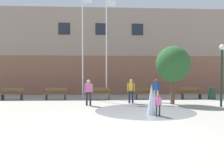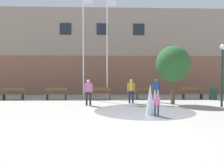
{
  "view_description": "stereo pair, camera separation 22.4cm",
  "coord_description": "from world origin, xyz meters",
  "px_view_note": "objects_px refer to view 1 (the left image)",
  "views": [
    {
      "loc": [
        -0.05,
        -6.67,
        1.84
      ],
      "look_at": [
        0.67,
        7.26,
        1.3
      ],
      "focal_mm": 35.0,
      "sensor_mm": 36.0,
      "label": 1
    },
    {
      "loc": [
        0.18,
        -6.68,
        1.84
      ],
      "look_at": [
        0.67,
        7.26,
        1.3
      ],
      "focal_mm": 35.0,
      "sensor_mm": 36.0,
      "label": 2
    }
  ],
  "objects_px": {
    "flagpole_left": "(83,43)",
    "park_bench_far_right": "(191,93)",
    "park_bench_left_of_flagpoles": "(12,94)",
    "flagpole_right": "(107,44)",
    "park_bench_under_right_flagpole": "(145,93)",
    "street_tree_near_building": "(173,64)",
    "teen_by_trashcan": "(89,90)",
    "adult_watching": "(156,89)",
    "child_running": "(158,104)",
    "trash_can": "(212,94)",
    "adult_in_red": "(131,89)",
    "park_bench_center": "(100,93)",
    "park_bench_under_left_flagpole": "(56,93)",
    "lamp_post_right_lane": "(222,66)"
  },
  "relations": [
    {
      "from": "park_bench_under_right_flagpole",
      "to": "flagpole_right",
      "type": "bearing_deg",
      "value": 167.31
    },
    {
      "from": "child_running",
      "to": "adult_in_red",
      "type": "distance_m",
      "value": 4.76
    },
    {
      "from": "park_bench_left_of_flagpoles",
      "to": "park_bench_far_right",
      "type": "relative_size",
      "value": 1.0
    },
    {
      "from": "park_bench_under_left_flagpole",
      "to": "street_tree_near_building",
      "type": "xyz_separation_m",
      "value": [
        8.03,
        -2.94,
        2.08
      ]
    },
    {
      "from": "child_running",
      "to": "lamp_post_right_lane",
      "type": "height_order",
      "value": "lamp_post_right_lane"
    },
    {
      "from": "child_running",
      "to": "park_bench_center",
      "type": "bearing_deg",
      "value": -82.62
    },
    {
      "from": "adult_watching",
      "to": "street_tree_near_building",
      "type": "bearing_deg",
      "value": 154.02
    },
    {
      "from": "flagpole_left",
      "to": "street_tree_near_building",
      "type": "height_order",
      "value": "flagpole_left"
    },
    {
      "from": "park_bench_left_of_flagpoles",
      "to": "child_running",
      "type": "bearing_deg",
      "value": -37.65
    },
    {
      "from": "park_bench_left_of_flagpoles",
      "to": "lamp_post_right_lane",
      "type": "xyz_separation_m",
      "value": [
        13.76,
        -4.27,
        1.93
      ]
    },
    {
      "from": "child_running",
      "to": "adult_watching",
      "type": "distance_m",
      "value": 5.45
    },
    {
      "from": "park_bench_under_right_flagpole",
      "to": "street_tree_near_building",
      "type": "height_order",
      "value": "street_tree_near_building"
    },
    {
      "from": "park_bench_center",
      "to": "trash_can",
      "type": "relative_size",
      "value": 1.78
    },
    {
      "from": "flagpole_right",
      "to": "trash_can",
      "type": "xyz_separation_m",
      "value": [
        8.06,
        -1.1,
        -3.88
      ]
    },
    {
      "from": "park_bench_far_right",
      "to": "child_running",
      "type": "distance_m",
      "value": 8.42
    },
    {
      "from": "lamp_post_right_lane",
      "to": "park_bench_far_right",
      "type": "bearing_deg",
      "value": 90.3
    },
    {
      "from": "adult_in_red",
      "to": "park_bench_far_right",
      "type": "bearing_deg",
      "value": 133.96
    },
    {
      "from": "park_bench_under_right_flagpole",
      "to": "adult_watching",
      "type": "height_order",
      "value": "adult_watching"
    },
    {
      "from": "park_bench_left_of_flagpoles",
      "to": "lamp_post_right_lane",
      "type": "height_order",
      "value": "lamp_post_right_lane"
    },
    {
      "from": "adult_watching",
      "to": "adult_in_red",
      "type": "xyz_separation_m",
      "value": [
        -1.83,
        -0.57,
        0.0
      ]
    },
    {
      "from": "park_bench_under_right_flagpole",
      "to": "trash_can",
      "type": "bearing_deg",
      "value": -4.81
    },
    {
      "from": "lamp_post_right_lane",
      "to": "flagpole_right",
      "type": "bearing_deg",
      "value": 143.35
    },
    {
      "from": "flagpole_left",
      "to": "park_bench_far_right",
      "type": "bearing_deg",
      "value": -4.51
    },
    {
      "from": "park_bench_under_left_flagpole",
      "to": "flagpole_left",
      "type": "height_order",
      "value": "flagpole_left"
    },
    {
      "from": "park_bench_center",
      "to": "park_bench_under_left_flagpole",
      "type": "bearing_deg",
      "value": 177.99
    },
    {
      "from": "park_bench_center",
      "to": "adult_watching",
      "type": "height_order",
      "value": "adult_watching"
    },
    {
      "from": "teen_by_trashcan",
      "to": "park_bench_under_right_flagpole",
      "type": "bearing_deg",
      "value": 19.76
    },
    {
      "from": "adult_watching",
      "to": "street_tree_near_building",
      "type": "height_order",
      "value": "street_tree_near_building"
    },
    {
      "from": "child_running",
      "to": "flagpole_left",
      "type": "bearing_deg",
      "value": -76.39
    },
    {
      "from": "park_bench_far_right",
      "to": "street_tree_near_building",
      "type": "distance_m",
      "value": 4.38
    },
    {
      "from": "park_bench_far_right",
      "to": "adult_watching",
      "type": "relative_size",
      "value": 1.01
    },
    {
      "from": "adult_watching",
      "to": "flagpole_left",
      "type": "xyz_separation_m",
      "value": [
        -5.24,
        2.49,
        3.5
      ]
    },
    {
      "from": "street_tree_near_building",
      "to": "flagpole_left",
      "type": "bearing_deg",
      "value": 148.92
    },
    {
      "from": "park_bench_left_of_flagpoles",
      "to": "flagpole_left",
      "type": "distance_m",
      "value": 6.61
    },
    {
      "from": "child_running",
      "to": "lamp_post_right_lane",
      "type": "distance_m",
      "value": 5.66
    },
    {
      "from": "park_bench_center",
      "to": "street_tree_near_building",
      "type": "bearing_deg",
      "value": -31.02
    },
    {
      "from": "park_bench_left_of_flagpoles",
      "to": "child_running",
      "type": "xyz_separation_m",
      "value": [
        9.23,
        -7.12,
        0.1
      ]
    },
    {
      "from": "park_bench_far_right",
      "to": "trash_can",
      "type": "relative_size",
      "value": 1.78
    },
    {
      "from": "adult_in_red",
      "to": "flagpole_left",
      "type": "bearing_deg",
      "value": -113.15
    },
    {
      "from": "street_tree_near_building",
      "to": "park_bench_far_right",
      "type": "bearing_deg",
      "value": 50.17
    },
    {
      "from": "park_bench_center",
      "to": "park_bench_under_right_flagpole",
      "type": "distance_m",
      "value": 3.54
    },
    {
      "from": "trash_can",
      "to": "adult_watching",
      "type": "bearing_deg",
      "value": -163.5
    },
    {
      "from": "flagpole_left",
      "to": "trash_can",
      "type": "bearing_deg",
      "value": -6.3
    },
    {
      "from": "park_bench_under_right_flagpole",
      "to": "adult_watching",
      "type": "relative_size",
      "value": 1.01
    },
    {
      "from": "park_bench_left_of_flagpoles",
      "to": "flagpole_right",
      "type": "distance_m",
      "value": 8.14
    },
    {
      "from": "park_bench_under_left_flagpole",
      "to": "park_bench_under_right_flagpole",
      "type": "xyz_separation_m",
      "value": [
        6.87,
        0.02,
        0.0
      ]
    },
    {
      "from": "adult_in_red",
      "to": "trash_can",
      "type": "xyz_separation_m",
      "value": [
        6.53,
        1.96,
        -0.48
      ]
    },
    {
      "from": "park_bench_left_of_flagpoles",
      "to": "flagpole_right",
      "type": "height_order",
      "value": "flagpole_right"
    },
    {
      "from": "teen_by_trashcan",
      "to": "street_tree_near_building",
      "type": "xyz_separation_m",
      "value": [
        5.37,
        0.4,
        1.62
      ]
    },
    {
      "from": "adult_watching",
      "to": "adult_in_red",
      "type": "relative_size",
      "value": 1.0
    }
  ]
}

